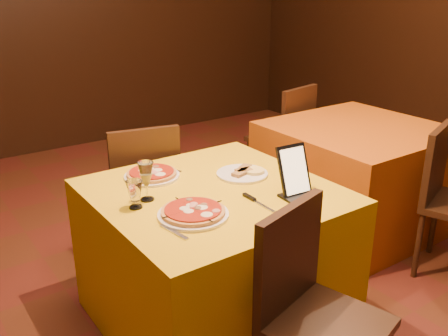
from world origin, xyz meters
TOP-DOWN VIEW (x-y plane):
  - floor at (0.00, 0.00)m, footprint 6.00×7.00m
  - wall_back at (0.00, 3.50)m, footprint 6.00×0.01m
  - main_table at (-0.18, 0.16)m, footprint 1.10×1.10m
  - side_table at (1.28, 0.48)m, footprint 1.10×1.10m
  - chair_main_near at (-0.18, -0.63)m, footprint 0.46×0.46m
  - chair_main_far at (-0.18, 0.99)m, footprint 0.56×0.56m
  - chair_side_far at (1.28, 1.32)m, footprint 0.56×0.56m
  - pizza_near at (-0.41, -0.03)m, footprint 0.31×0.31m
  - pizza_far at (-0.34, 0.48)m, footprint 0.29×0.29m
  - cutlet_dish at (0.06, 0.23)m, footprint 0.27×0.27m
  - wine_glass at (-0.49, 0.24)m, footprint 0.10×0.10m
  - water_glass at (-0.57, 0.19)m, footprint 0.08×0.08m
  - tablet at (0.11, -0.10)m, footprint 0.17×0.11m
  - knife at (-0.10, -0.11)m, footprint 0.02×0.19m
  - fork_near at (-0.55, -0.11)m, footprint 0.04×0.17m
  - fork_far at (-0.22, 0.52)m, footprint 0.08×0.16m

SIDE VIEW (x-z plane):
  - floor at x=0.00m, z-range -0.01..0.00m
  - main_table at x=-0.18m, z-range 0.00..0.75m
  - side_table at x=1.28m, z-range 0.00..0.75m
  - chair_main_near at x=-0.18m, z-range 0.00..0.91m
  - chair_main_far at x=-0.18m, z-range 0.00..0.91m
  - chair_side_far at x=1.28m, z-range 0.00..0.91m
  - knife at x=-0.10m, z-range 0.75..0.76m
  - fork_near at x=-0.55m, z-range 0.75..0.76m
  - fork_far at x=-0.22m, z-range 0.75..0.76m
  - cutlet_dish at x=0.06m, z-range 0.75..0.78m
  - pizza_far at x=-0.34m, z-range 0.75..0.78m
  - pizza_near at x=-0.41m, z-range 0.75..0.78m
  - water_glass at x=-0.57m, z-range 0.75..0.88m
  - wine_glass at x=-0.49m, z-range 0.75..0.94m
  - tablet at x=0.11m, z-range 0.75..0.99m
  - wall_back at x=0.00m, z-range 0.00..2.80m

